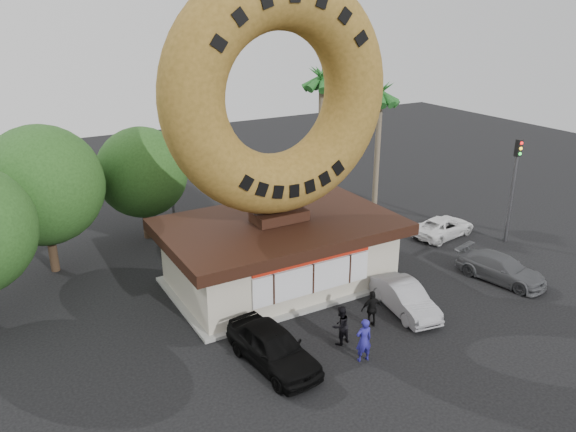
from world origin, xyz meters
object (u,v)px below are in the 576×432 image
(person_right, at_px, (372,309))
(traffic_signal, at_px, (514,178))
(car_grey, at_px, (501,268))
(car_white, at_px, (443,227))
(donut_shop, at_px, (280,250))
(car_silver, at_px, (405,298))
(giant_donut, at_px, (279,94))
(person_left, at_px, (364,340))
(street_lamp, at_px, (172,156))
(car_black, at_px, (273,347))
(person_center, at_px, (341,325))

(person_right, bearing_deg, traffic_signal, -148.56)
(car_grey, bearing_deg, car_white, 60.22)
(donut_shop, xyz_separation_m, car_silver, (3.52, -5.24, -1.09))
(person_right, bearing_deg, giant_donut, -59.50)
(person_left, distance_m, car_grey, 10.33)
(street_lamp, bearing_deg, person_right, -77.98)
(car_black, distance_m, car_grey, 13.28)
(donut_shop, height_order, person_right, donut_shop)
(car_black, bearing_deg, person_left, -31.58)
(donut_shop, height_order, street_lamp, street_lamp)
(car_black, bearing_deg, street_lamp, 77.84)
(car_grey, relative_size, car_white, 1.06)
(person_center, bearing_deg, giant_donut, -103.41)
(giant_donut, relative_size, car_black, 2.38)
(traffic_signal, bearing_deg, car_grey, -142.55)
(person_right, bearing_deg, car_white, -133.32)
(street_lamp, distance_m, car_black, 16.37)
(traffic_signal, height_order, person_right, traffic_signal)
(traffic_signal, relative_size, car_silver, 1.49)
(car_silver, distance_m, car_grey, 6.22)
(donut_shop, distance_m, car_white, 11.48)
(traffic_signal, height_order, car_black, traffic_signal)
(donut_shop, xyz_separation_m, traffic_signal, (14.00, -1.99, 2.10))
(car_black, xyz_separation_m, car_white, (14.95, 6.29, -0.20))
(car_grey, bearing_deg, person_right, 168.36)
(person_center, height_order, car_silver, person_center)
(giant_donut, distance_m, street_lamp, 11.25)
(street_lamp, xyz_separation_m, traffic_signal, (15.86, -12.01, -0.61))
(person_center, distance_m, car_silver, 4.05)
(car_white, bearing_deg, street_lamp, 46.14)
(person_left, xyz_separation_m, car_white, (11.79, 7.79, -0.33))
(street_lamp, distance_m, car_white, 16.82)
(giant_donut, height_order, person_left, giant_donut)
(street_lamp, relative_size, car_silver, 1.96)
(person_right, bearing_deg, car_black, 19.54)
(person_right, distance_m, car_white, 11.61)
(car_grey, bearing_deg, traffic_signal, 24.07)
(car_silver, xyz_separation_m, car_white, (7.90, 5.69, -0.09))
(donut_shop, relative_size, person_center, 6.71)
(donut_shop, height_order, person_center, donut_shop)
(person_left, relative_size, car_grey, 0.41)
(car_black, relative_size, car_silver, 1.13)
(person_center, xyz_separation_m, car_black, (-3.06, 0.09, -0.05))
(traffic_signal, bearing_deg, person_right, -164.34)
(car_black, relative_size, car_white, 1.09)
(street_lamp, relative_size, person_center, 4.79)
(traffic_signal, xyz_separation_m, car_black, (-17.53, -3.85, -3.08))
(street_lamp, height_order, car_white, street_lamp)
(donut_shop, height_order, car_black, donut_shop)
(donut_shop, distance_m, street_lamp, 10.54)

